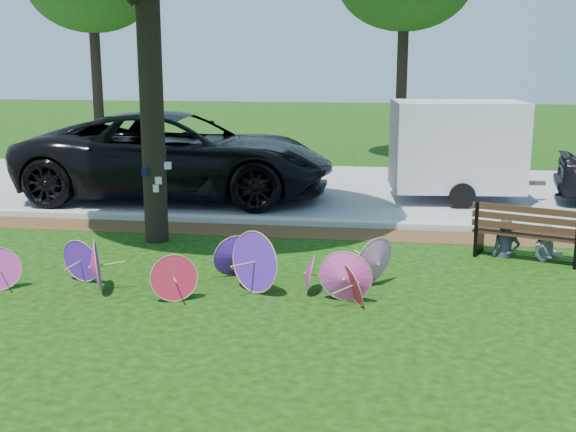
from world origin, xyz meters
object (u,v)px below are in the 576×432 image
(parasol_pile, at_px, (233,266))
(person_left, at_px, (508,220))
(park_bench, at_px, (528,232))
(cargo_trailer, at_px, (457,145))
(black_van, at_px, (178,156))
(person_right, at_px, (549,226))

(parasol_pile, bearing_deg, person_left, 30.00)
(park_bench, bearing_deg, person_left, -168.33)
(park_bench, bearing_deg, parasol_pile, -132.57)
(cargo_trailer, height_order, person_left, cargo_trailer)
(parasol_pile, height_order, cargo_trailer, cargo_trailer)
(black_van, xyz_separation_m, person_right, (7.92, -4.36, -0.48))
(parasol_pile, distance_m, person_right, 5.61)
(cargo_trailer, xyz_separation_m, park_bench, (0.84, -5.04, -0.86))
(cargo_trailer, bearing_deg, park_bench, -85.98)
(parasol_pile, xyz_separation_m, black_van, (-2.90, 6.86, 0.68))
(black_van, xyz_separation_m, person_left, (7.22, -4.36, -0.39))
(parasol_pile, relative_size, cargo_trailer, 2.11)
(park_bench, bearing_deg, person_right, 27.93)
(parasol_pile, distance_m, person_left, 5.00)
(black_van, height_order, person_right, black_van)
(parasol_pile, distance_m, park_bench, 5.28)
(person_left, xyz_separation_m, person_right, (0.70, 0.00, -0.08))
(park_bench, distance_m, person_left, 0.40)
(cargo_trailer, relative_size, person_left, 2.26)
(parasol_pile, bearing_deg, person_right, 26.42)
(cargo_trailer, bearing_deg, black_van, 179.91)
(black_van, height_order, park_bench, black_van)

